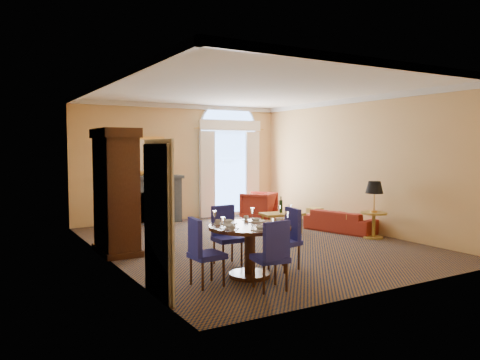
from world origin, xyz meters
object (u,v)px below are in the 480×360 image
armchair (259,206)px  coffee_table (282,214)px  side_table (374,202)px  armoire (116,194)px  sofa (341,221)px  dining_table (250,239)px

armchair → coffee_table: size_ratio=0.81×
coffee_table → side_table: size_ratio=0.84×
armchair → armoire: bearing=-10.0°
sofa → side_table: bearing=167.1°
side_table → dining_table: bearing=-162.4°
armchair → side_table: size_ratio=0.69×
armoire → coffee_table: bearing=0.4°
dining_table → side_table: 4.19m
armoire → side_table: 5.52m
sofa → coffee_table: 1.48m
sofa → coffee_table: bearing=56.3°
armoire → coffee_table: 3.93m
dining_table → coffee_table: dining_table is taller
dining_table → armchair: size_ratio=1.51×
dining_table → coffee_table: (2.54, 2.71, -0.14)m
armoire → coffee_table: armoire is taller
dining_table → armoire: bearing=116.3°
armoire → armchair: 5.09m
armoire → side_table: size_ratio=1.90×
armoire → coffee_table: size_ratio=2.26×
dining_table → armchair: 5.81m
side_table → sofa: bearing=92.9°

